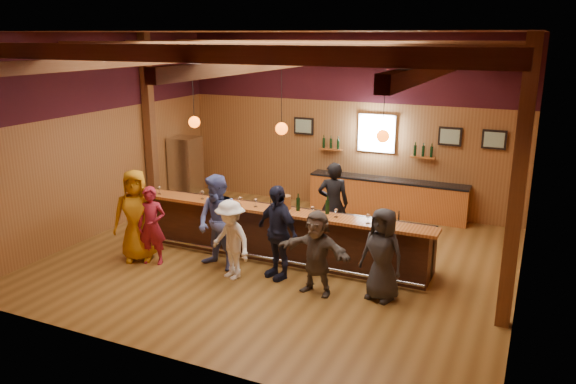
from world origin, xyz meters
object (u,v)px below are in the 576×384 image
Objects in this scene: bar_counter at (286,233)px; stainless_fridge at (186,170)px; back_bar_cabinet at (387,197)px; customer_dark at (382,254)px; customer_orange at (136,216)px; ice_bucket at (285,202)px; customer_white at (231,240)px; customer_brown at (317,253)px; customer_navy at (277,232)px; customer_redvest at (152,226)px; bartender at (333,204)px; customer_denim at (218,223)px; bottle_a at (298,204)px.

stainless_fridge is (-4.12, 2.45, 0.38)m from bar_counter.
customer_dark is at bearing -76.28° from back_bar_cabinet.
customer_orange is 7.03× the size of ice_bucket.
customer_white is 1.00× the size of customer_brown.
stainless_fridge is 1.00× the size of customer_navy.
customer_orange is at bearing -157.69° from customer_white.
customer_redvest is 1.79m from customer_white.
customer_navy is 1.18× the size of customer_brown.
customer_orange is 1.19× the size of customer_redvest.
ice_bucket is (0.57, 1.18, 0.48)m from customer_white.
customer_orange is 1.02× the size of bartender.
customer_redvest is 1.39m from customer_denim.
customer_orange is (-3.85, -4.96, 0.47)m from back_bar_cabinet.
ice_bucket reaches higher than back_bar_cabinet.
ice_bucket is (-1.10, -3.78, 0.77)m from back_bar_cabinet.
customer_navy is (2.95, 0.40, -0.04)m from customer_orange.
bartender is at bearing 78.42° from bottle_a.
customer_denim reaches higher than bar_counter.
ice_bucket is (-2.23, 0.85, 0.42)m from customer_dark.
bottle_a is (0.08, 0.78, 0.34)m from customer_navy.
customer_navy is at bearing 49.44° from customer_white.
ice_bucket is (-1.13, 1.11, 0.48)m from customer_brown.
customer_navy is (0.77, 0.40, 0.14)m from customer_white.
bar_counter is 4.11× the size of customer_brown.
bottle_a reaches higher than ice_bucket.
customer_denim is 7.03× the size of ice_bucket.
customer_brown is at bearing -151.19° from customer_dark.
bartender is (3.30, 2.47, -0.02)m from customer_orange.
customer_brown is (2.14, -0.23, -0.18)m from customer_denim.
back_bar_cabinet is (1.18, 3.57, -0.05)m from bar_counter.
back_bar_cabinet is at bearing 119.34° from customer_dark.
customer_dark is (2.03, -0.07, -0.08)m from customer_navy.
customer_dark is 2.72m from bartender.
ice_bucket is at bearing -69.59° from bar_counter.
customer_denim is 2.16m from customer_brown.
customer_denim is 0.56m from customer_white.
customer_white is (0.44, -0.30, -0.18)m from customer_denim.
bartender is (0.63, 1.08, 0.40)m from bar_counter.
stainless_fridge is 6.71× the size of ice_bucket.
customer_dark is (1.13, -4.63, 0.35)m from back_bar_cabinet.
stainless_fridge is at bearing 149.24° from bar_counter.
bottle_a is (2.64, 1.21, 0.45)m from customer_redvest.
customer_white is 1.39m from ice_bucket.
ice_bucket is at bearing 142.82° from customer_brown.
stainless_fridge reaches higher than customer_brown.
customer_denim reaches higher than bottle_a.
stainless_fridge is at bearing 166.95° from customer_navy.
customer_navy is at bearing 59.68° from bartender.
bar_counter is 3.42× the size of bartender.
customer_white reaches higher than bar_counter.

